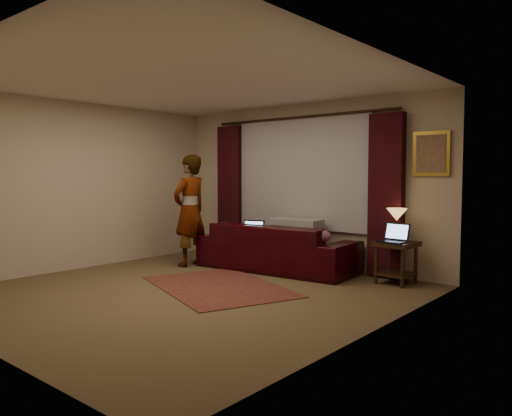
{
  "coord_description": "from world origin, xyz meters",
  "views": [
    {
      "loc": [
        4.6,
        -4.17,
        1.47
      ],
      "look_at": [
        0.1,
        1.2,
        1.0
      ],
      "focal_mm": 35.0,
      "sensor_mm": 36.0,
      "label": 1
    }
  ],
  "objects_px": {
    "end_table": "(396,263)",
    "tiffany_lamp": "(397,225)",
    "sofa": "(276,238)",
    "laptop_sofa": "(251,229)",
    "laptop_table": "(392,233)",
    "person": "(190,210)"
  },
  "relations": [
    {
      "from": "sofa",
      "to": "laptop_sofa",
      "type": "relative_size",
      "value": 6.62
    },
    {
      "from": "sofa",
      "to": "laptop_table",
      "type": "relative_size",
      "value": 6.47
    },
    {
      "from": "person",
      "to": "sofa",
      "type": "bearing_deg",
      "value": 112.53
    },
    {
      "from": "sofa",
      "to": "laptop_sofa",
      "type": "height_order",
      "value": "sofa"
    },
    {
      "from": "sofa",
      "to": "laptop_table",
      "type": "xyz_separation_m",
      "value": [
        1.83,
        0.13,
        0.2
      ]
    },
    {
      "from": "end_table",
      "to": "sofa",
      "type": "bearing_deg",
      "value": -171.83
    },
    {
      "from": "end_table",
      "to": "tiffany_lamp",
      "type": "bearing_deg",
      "value": 113.88
    },
    {
      "from": "laptop_table",
      "to": "tiffany_lamp",
      "type": "bearing_deg",
      "value": 102.77
    },
    {
      "from": "laptop_sofa",
      "to": "person",
      "type": "relative_size",
      "value": 0.21
    },
    {
      "from": "laptop_sofa",
      "to": "tiffany_lamp",
      "type": "xyz_separation_m",
      "value": [
        2.16,
        0.51,
        0.17
      ]
    },
    {
      "from": "laptop_table",
      "to": "person",
      "type": "bearing_deg",
      "value": -161.48
    },
    {
      "from": "sofa",
      "to": "end_table",
      "type": "distance_m",
      "value": 1.86
    },
    {
      "from": "sofa",
      "to": "laptop_table",
      "type": "height_order",
      "value": "sofa"
    },
    {
      "from": "laptop_sofa",
      "to": "tiffany_lamp",
      "type": "height_order",
      "value": "tiffany_lamp"
    },
    {
      "from": "tiffany_lamp",
      "to": "person",
      "type": "bearing_deg",
      "value": -163.48
    },
    {
      "from": "sofa",
      "to": "laptop_table",
      "type": "bearing_deg",
      "value": 179.57
    },
    {
      "from": "laptop_table",
      "to": "sofa",
      "type": "bearing_deg",
      "value": -170.54
    },
    {
      "from": "tiffany_lamp",
      "to": "laptop_sofa",
      "type": "bearing_deg",
      "value": -166.71
    },
    {
      "from": "end_table",
      "to": "tiffany_lamp",
      "type": "distance_m",
      "value": 0.51
    },
    {
      "from": "laptop_table",
      "to": "person",
      "type": "xyz_separation_m",
      "value": [
        -3.12,
        -0.74,
        0.19
      ]
    },
    {
      "from": "laptop_sofa",
      "to": "end_table",
      "type": "height_order",
      "value": "laptop_sofa"
    },
    {
      "from": "end_table",
      "to": "tiffany_lamp",
      "type": "xyz_separation_m",
      "value": [
        -0.02,
        0.06,
        0.51
      ]
    }
  ]
}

